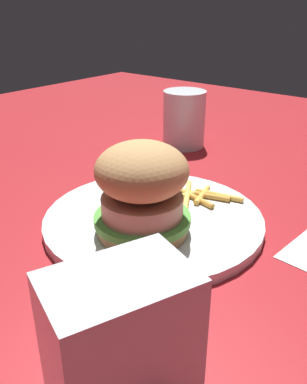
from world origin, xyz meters
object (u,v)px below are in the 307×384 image
object	(u,v)px
sandwich	(142,189)
napkin_dispenser	(121,340)
plate	(154,219)
drink_glass	(184,121)
fries_pile	(197,196)

from	to	relation	value
sandwich	napkin_dispenser	size ratio (longest dim) A/B	1.06
plate	drink_glass	bearing A→B (deg)	28.54
drink_glass	fries_pile	bearing A→B (deg)	-140.53
plate	sandwich	world-z (taller)	sandwich
sandwich	drink_glass	xyz separation A→B (m)	(0.29, 0.16, -0.02)
sandwich	napkin_dispenser	xyz separation A→B (m)	(-0.16, -0.12, -0.01)
drink_glass	sandwich	bearing A→B (deg)	-152.22
fries_pile	napkin_dispenser	distance (m)	0.29
plate	drink_glass	size ratio (longest dim) A/B	2.60
napkin_dispenser	plate	bearing A→B (deg)	-124.95
sandwich	drink_glass	bearing A→B (deg)	27.78
fries_pile	drink_glass	size ratio (longest dim) A/B	0.90
sandwich	napkin_dispenser	bearing A→B (deg)	-143.22
sandwich	plate	bearing A→B (deg)	22.33
plate	fries_pile	xyz separation A→B (m)	(0.07, -0.01, 0.01)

